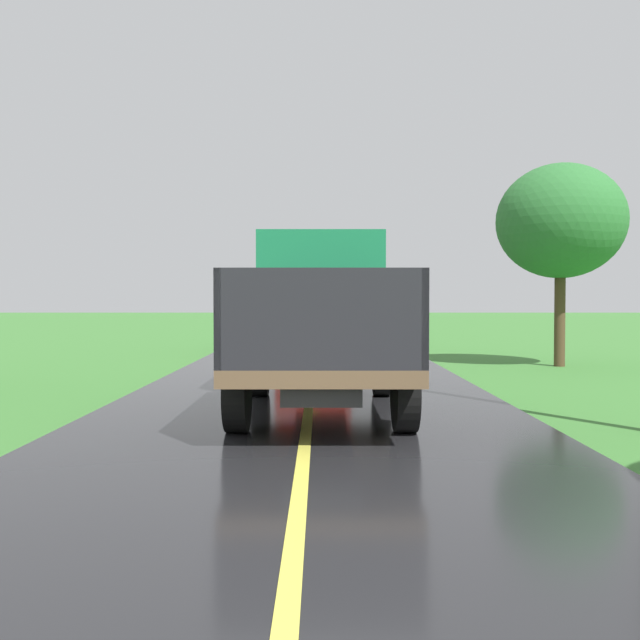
% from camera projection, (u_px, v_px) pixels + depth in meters
% --- Properties ---
extents(banana_truck_near, '(2.38, 5.82, 2.80)m').
position_uv_depth(banana_truck_near, '(324.00, 316.00, 11.32)').
color(banana_truck_near, '#2D2D30').
rests_on(banana_truck_near, road_surface).
extents(banana_truck_far, '(2.38, 5.84, 2.80)m').
position_uv_depth(banana_truck_far, '(317.00, 308.00, 24.93)').
color(banana_truck_far, '#2D2D30').
rests_on(banana_truck_far, road_surface).
extents(roadside_tree_far_left, '(3.32, 3.32, 5.29)m').
position_uv_depth(roadside_tree_far_left, '(564.00, 221.00, 18.44)').
color(roadside_tree_far_left, '#4C3823').
rests_on(roadside_tree_far_left, ground).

